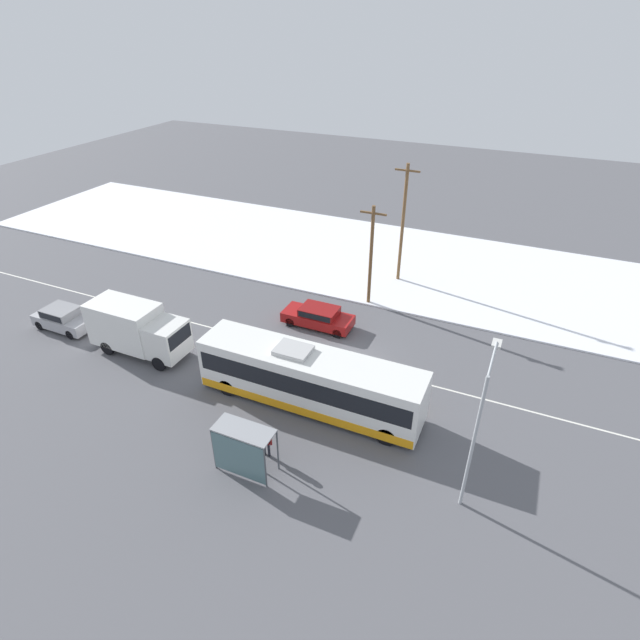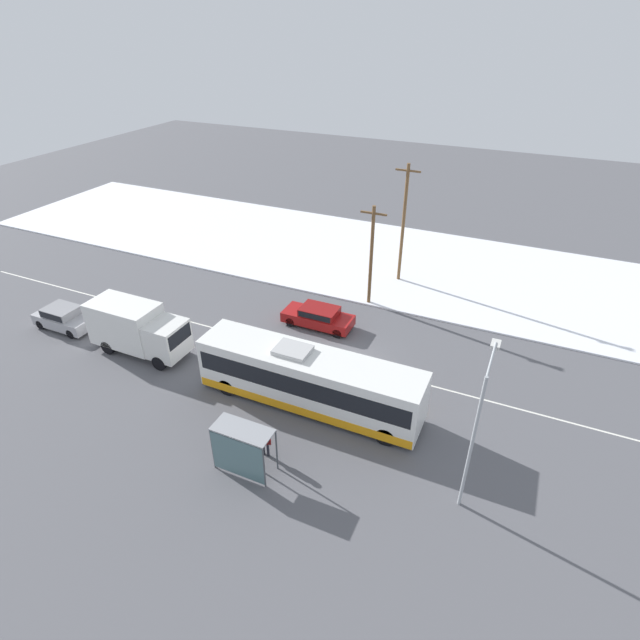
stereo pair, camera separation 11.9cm
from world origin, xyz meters
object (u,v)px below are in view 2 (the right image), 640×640
object	(u,v)px
city_bus	(309,379)
utility_pole_roadside	(371,255)
streetlamp	(478,417)
box_truck	(137,327)
parked_car_near_truck	(64,317)
sedan_car	(318,316)
pedestrian_at_stop	(265,438)
bus_shelter	(240,446)
utility_pole_snowlot	(403,223)

from	to	relation	value
city_bus	utility_pole_roadside	xyz separation A→B (m)	(-0.77, 11.51, 2.16)
streetlamp	box_truck	bearing A→B (deg)	172.48
parked_car_near_truck	streetlamp	size ratio (longest dim) A/B	0.59
streetlamp	utility_pole_roadside	world-z (taller)	utility_pole_roadside
city_bus	sedan_car	bearing A→B (deg)	110.97
box_truck	city_bus	bearing A→B (deg)	-0.60
sedan_car	parked_car_near_truck	bearing A→B (deg)	25.09
pedestrian_at_stop	bus_shelter	world-z (taller)	bus_shelter
parked_car_near_truck	utility_pole_snowlot	distance (m)	24.22
bus_shelter	utility_pole_snowlot	bearing A→B (deg)	87.78
sedan_car	city_bus	bearing A→B (deg)	110.97
sedan_car	utility_pole_snowlot	size ratio (longest dim) A/B	0.52
parked_car_near_truck	utility_pole_snowlot	xyz separation A→B (m)	(18.01, 15.73, 3.86)
parked_car_near_truck	bus_shelter	size ratio (longest dim) A/B	1.48
city_bus	utility_pole_roadside	world-z (taller)	utility_pole_roadside
box_truck	pedestrian_at_stop	xyz separation A→B (m)	(11.20, -4.25, -0.64)
box_truck	bus_shelter	xyz separation A→B (m)	(10.78, -5.58, -0.05)
streetlamp	utility_pole_snowlot	world-z (taller)	utility_pole_snowlot
box_truck	utility_pole_roadside	world-z (taller)	utility_pole_roadside
sedan_car	parked_car_near_truck	world-z (taller)	parked_car_near_truck
sedan_car	bus_shelter	xyz separation A→B (m)	(2.07, -12.73, 0.91)
box_truck	utility_pole_snowlot	world-z (taller)	utility_pole_snowlot
box_truck	sedan_car	bearing A→B (deg)	39.35
streetlamp	utility_pole_snowlot	xyz separation A→B (m)	(-8.41, 18.44, 0.29)
pedestrian_at_stop	utility_pole_snowlot	distance (m)	20.36
parked_car_near_truck	box_truck	bearing A→B (deg)	-0.61
city_bus	box_truck	distance (m)	11.50
box_truck	parked_car_near_truck	size ratio (longest dim) A/B	1.53
parked_car_near_truck	utility_pole_roadside	size ratio (longest dim) A/B	0.56
sedan_car	parked_car_near_truck	xyz separation A→B (m)	(-15.12, -7.08, 0.05)
city_bus	streetlamp	bearing A→B (deg)	-16.48
sedan_car	utility_pole_snowlot	world-z (taller)	utility_pole_snowlot
streetlamp	utility_pole_snowlot	distance (m)	20.27
sedan_car	utility_pole_roadside	bearing A→B (deg)	-115.42
parked_car_near_truck	bus_shelter	world-z (taller)	bus_shelter
sedan_car	utility_pole_roadside	xyz separation A→B (m)	(2.02, 4.25, 3.02)
box_truck	parked_car_near_truck	bearing A→B (deg)	179.39
city_bus	bus_shelter	xyz separation A→B (m)	(-0.72, -5.46, 0.05)
sedan_car	utility_pole_roadside	size ratio (longest dim) A/B	0.65
city_bus	sedan_car	size ratio (longest dim) A/B	2.56
city_bus	utility_pole_snowlot	xyz separation A→B (m)	(0.11, 15.91, 3.05)
box_truck	bus_shelter	bearing A→B (deg)	-27.38
sedan_car	utility_pole_roadside	distance (m)	5.59
box_truck	utility_pole_snowlot	xyz separation A→B (m)	(11.61, 15.79, 2.96)
utility_pole_roadside	pedestrian_at_stop	bearing A→B (deg)	-88.28
city_bus	utility_pole_snowlot	bearing A→B (deg)	89.60
city_bus	parked_car_near_truck	xyz separation A→B (m)	(-17.90, 0.19, -0.81)
box_truck	utility_pole_snowlot	size ratio (longest dim) A/B	0.68
sedan_car	parked_car_near_truck	distance (m)	16.69
pedestrian_at_stop	utility_pole_snowlot	world-z (taller)	utility_pole_snowlot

